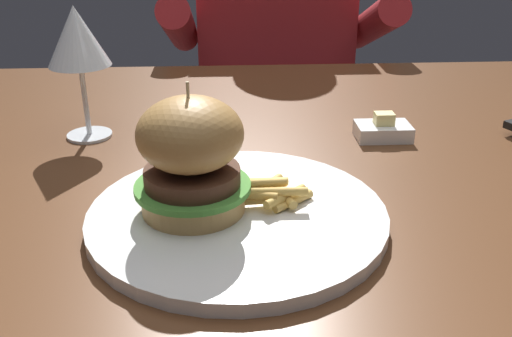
{
  "coord_description": "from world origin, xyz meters",
  "views": [
    {
      "loc": [
        -0.11,
        -0.64,
        1.03
      ],
      "look_at": [
        -0.08,
        -0.12,
        0.78
      ],
      "focal_mm": 40.0,
      "sensor_mm": 36.0,
      "label": 1
    }
  ],
  "objects_px": {
    "burger_sandwich": "(191,156)",
    "wine_glass": "(77,40)",
    "butter_dish": "(383,130)",
    "diner_person": "(273,105)",
    "main_plate": "(238,216)"
  },
  "relations": [
    {
      "from": "burger_sandwich",
      "to": "wine_glass",
      "type": "xyz_separation_m",
      "value": [
        -0.15,
        0.24,
        0.06
      ]
    },
    {
      "from": "burger_sandwich",
      "to": "main_plate",
      "type": "bearing_deg",
      "value": -4.03
    },
    {
      "from": "burger_sandwich",
      "to": "diner_person",
      "type": "height_order",
      "value": "diner_person"
    },
    {
      "from": "burger_sandwich",
      "to": "diner_person",
      "type": "bearing_deg",
      "value": 80.04
    },
    {
      "from": "burger_sandwich",
      "to": "wine_glass",
      "type": "bearing_deg",
      "value": 122.43
    },
    {
      "from": "main_plate",
      "to": "burger_sandwich",
      "type": "bearing_deg",
      "value": 175.97
    },
    {
      "from": "wine_glass",
      "to": "butter_dish",
      "type": "xyz_separation_m",
      "value": [
        0.4,
        -0.03,
        -0.12
      ]
    },
    {
      "from": "burger_sandwich",
      "to": "butter_dish",
      "type": "bearing_deg",
      "value": 40.66
    },
    {
      "from": "main_plate",
      "to": "wine_glass",
      "type": "xyz_separation_m",
      "value": [
        -0.19,
        0.24,
        0.12
      ]
    },
    {
      "from": "burger_sandwich",
      "to": "diner_person",
      "type": "distance_m",
      "value": 0.93
    },
    {
      "from": "butter_dish",
      "to": "diner_person",
      "type": "xyz_separation_m",
      "value": [
        -0.09,
        0.67,
        -0.19
      ]
    },
    {
      "from": "main_plate",
      "to": "butter_dish",
      "type": "bearing_deg",
      "value": 46.58
    },
    {
      "from": "butter_dish",
      "to": "diner_person",
      "type": "bearing_deg",
      "value": 97.53
    },
    {
      "from": "diner_person",
      "to": "main_plate",
      "type": "bearing_deg",
      "value": -97.22
    },
    {
      "from": "diner_person",
      "to": "wine_glass",
      "type": "bearing_deg",
      "value": -115.49
    }
  ]
}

